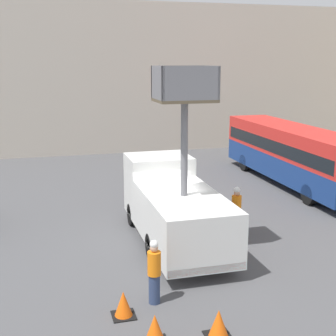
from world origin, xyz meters
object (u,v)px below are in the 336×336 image
object	(u,v)px
utility_truck	(173,204)
city_bus	(292,151)
road_worker_directing	(236,211)
traffic_cone_far_side	(155,330)
traffic_cone_mid_road	(219,324)
road_worker_near_truck	(154,272)
traffic_cone_near_truck	(123,305)

from	to	relation	value
utility_truck	city_bus	world-z (taller)	utility_truck
city_bus	road_worker_directing	world-z (taller)	city_bus
road_worker_directing	traffic_cone_far_side	xyz separation A→B (m)	(-4.80, -6.29, -0.61)
utility_truck	traffic_cone_far_side	world-z (taller)	utility_truck
utility_truck	city_bus	size ratio (longest dim) A/B	0.60
road_worker_directing	traffic_cone_mid_road	xyz separation A→B (m)	(-3.21, -6.40, -0.64)
road_worker_near_truck	traffic_cone_near_truck	size ratio (longest dim) A/B	2.64
road_worker_directing	traffic_cone_mid_road	world-z (taller)	road_worker_directing
traffic_cone_mid_road	traffic_cone_far_side	size ratio (longest dim) A/B	0.94
utility_truck	road_worker_near_truck	xyz separation A→B (m)	(-1.76, -4.24, -0.56)
utility_truck	road_worker_directing	bearing A→B (deg)	2.43
utility_truck	traffic_cone_mid_road	size ratio (longest dim) A/B	9.61
utility_truck	traffic_cone_far_side	distance (m)	6.66
traffic_cone_mid_road	road_worker_near_truck	bearing A→B (deg)	118.90
road_worker_directing	traffic_cone_mid_road	bearing A→B (deg)	91.44
road_worker_near_truck	road_worker_directing	distance (m)	6.15
traffic_cone_mid_road	traffic_cone_far_side	world-z (taller)	traffic_cone_far_side
traffic_cone_near_truck	utility_truck	bearing A→B (deg)	59.91
city_bus	utility_truck	bearing A→B (deg)	116.48
road_worker_directing	traffic_cone_mid_road	distance (m)	7.19
road_worker_near_truck	traffic_cone_near_truck	xyz separation A→B (m)	(-0.96, -0.47, -0.61)
traffic_cone_near_truck	traffic_cone_far_side	distance (m)	1.55
road_worker_directing	traffic_cone_near_truck	bearing A→B (deg)	70.31
city_bus	traffic_cone_mid_road	bearing A→B (deg)	133.60
traffic_cone_near_truck	traffic_cone_far_side	size ratio (longest dim) A/B	0.91
road_worker_near_truck	city_bus	bearing A→B (deg)	-77.32
city_bus	road_worker_near_truck	world-z (taller)	city_bus
traffic_cone_mid_road	traffic_cone_near_truck	bearing A→B (deg)	142.94
city_bus	traffic_cone_far_side	bearing A→B (deg)	128.93
utility_truck	road_worker_near_truck	world-z (taller)	utility_truck
utility_truck	traffic_cone_mid_road	xyz separation A→B (m)	(-0.63, -6.29, -1.17)
road_worker_near_truck	traffic_cone_far_side	size ratio (longest dim) A/B	2.39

